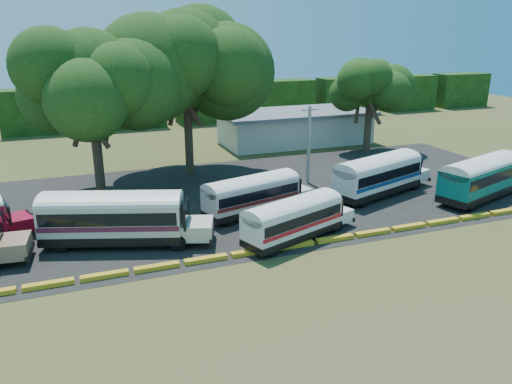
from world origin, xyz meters
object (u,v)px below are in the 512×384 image
object	(u,v)px
bus_teal	(483,175)
tree_west	(90,76)
bus_white_red	(295,217)
bus_cream_west	(116,215)

from	to	relation	value
bus_teal	tree_west	size ratio (longest dim) A/B	0.81
bus_white_red	tree_west	distance (m)	20.03
bus_cream_west	tree_west	xyz separation A→B (m)	(-0.30, 10.52, 8.09)
tree_west	bus_teal	bearing A→B (deg)	-21.34
bus_white_red	bus_teal	size ratio (longest dim) A/B	0.82
tree_west	bus_white_red	bearing A→B (deg)	-50.60
bus_cream_west	tree_west	bearing A→B (deg)	110.28
bus_white_red	tree_west	size ratio (longest dim) A/B	0.67
bus_teal	tree_west	xyz separation A→B (m)	(-29.86, 11.66, 8.09)
bus_teal	tree_west	distance (m)	33.06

